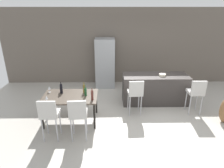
{
  "coord_description": "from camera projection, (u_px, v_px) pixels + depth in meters",
  "views": [
    {
      "loc": [
        -0.89,
        -4.99,
        2.93
      ],
      "look_at": [
        -0.8,
        0.25,
        0.85
      ],
      "focal_mm": 31.65,
      "sensor_mm": 36.0,
      "label": 1
    }
  ],
  "objects": [
    {
      "name": "back_wall",
      "position": [
        131.0,
        47.0,
        7.69
      ],
      "size": [
        10.0,
        0.12,
        2.9
      ],
      "primitive_type": "cube",
      "color": "#665B51",
      "rests_on": "ground_plane"
    },
    {
      "name": "dining_chair_near",
      "position": [
        49.0,
        113.0,
        4.41
      ],
      "size": [
        0.4,
        0.4,
        1.05
      ],
      "color": "beige",
      "rests_on": "ground_plane"
    },
    {
      "name": "refrigerator",
      "position": [
        105.0,
        63.0,
        7.46
      ],
      "size": [
        0.72,
        0.68,
        1.84
      ],
      "primitive_type": "cube",
      "color": "#939699",
      "rests_on": "ground_plane"
    },
    {
      "name": "wine_bottle_middle",
      "position": [
        61.0,
        89.0,
        5.27
      ],
      "size": [
        0.08,
        0.08,
        0.29
      ],
      "color": "black",
      "rests_on": "dining_table"
    },
    {
      "name": "dining_table",
      "position": [
        70.0,
        98.0,
        5.19
      ],
      "size": [
        1.43,
        0.92,
        0.74
      ],
      "color": "#4C4238",
      "rests_on": "ground_plane"
    },
    {
      "name": "kitchen_island",
      "position": [
        155.0,
        89.0,
        6.31
      ],
      "size": [
        2.03,
        0.77,
        0.92
      ],
      "primitive_type": "cube",
      "color": "#383330",
      "rests_on": "ground_plane"
    },
    {
      "name": "wine_bottle_far",
      "position": [
        61.0,
        88.0,
        5.39
      ],
      "size": [
        0.06,
        0.06,
        0.28
      ],
      "color": "black",
      "rests_on": "dining_table"
    },
    {
      "name": "wine_bottle_inner",
      "position": [
        84.0,
        89.0,
        5.29
      ],
      "size": [
        0.07,
        0.07,
        0.31
      ],
      "color": "brown",
      "rests_on": "dining_table"
    },
    {
      "name": "fruit_bowl",
      "position": [
        162.0,
        75.0,
        6.07
      ],
      "size": [
        0.21,
        0.21,
        0.07
      ],
      "primitive_type": "cylinder",
      "color": "beige",
      "rests_on": "kitchen_island"
    },
    {
      "name": "dining_chair_far",
      "position": [
        78.0,
        113.0,
        4.42
      ],
      "size": [
        0.42,
        0.42,
        1.05
      ],
      "color": "beige",
      "rests_on": "ground_plane"
    },
    {
      "name": "ground_plane",
      "position": [
        140.0,
        114.0,
        5.74
      ],
      "size": [
        10.0,
        10.0,
        0.0
      ],
      "primitive_type": "plane",
      "color": "#ADA89E"
    },
    {
      "name": "wine_bottle_end",
      "position": [
        92.0,
        95.0,
        4.89
      ],
      "size": [
        0.06,
        0.06,
        0.31
      ],
      "color": "#471E19",
      "rests_on": "dining_table"
    },
    {
      "name": "wine_glass_left",
      "position": [
        46.0,
        98.0,
        4.78
      ],
      "size": [
        0.07,
        0.07,
        0.17
      ],
      "color": "silver",
      "rests_on": "dining_table"
    },
    {
      "name": "wine_bottle_near",
      "position": [
        86.0,
        92.0,
        5.13
      ],
      "size": [
        0.06,
        0.06,
        0.3
      ],
      "color": "#194723",
      "rests_on": "dining_table"
    },
    {
      "name": "wine_glass_right",
      "position": [
        49.0,
        88.0,
        5.34
      ],
      "size": [
        0.07,
        0.07,
        0.17
      ],
      "color": "silver",
      "rests_on": "dining_table"
    },
    {
      "name": "bar_chair_left",
      "position": [
        135.0,
        92.0,
        5.5
      ],
      "size": [
        0.42,
        0.42,
        1.05
      ],
      "color": "beige",
      "rests_on": "ground_plane"
    },
    {
      "name": "bar_chair_middle",
      "position": [
        196.0,
        91.0,
        5.53
      ],
      "size": [
        0.4,
        0.4,
        1.05
      ],
      "color": "beige",
      "rests_on": "ground_plane"
    }
  ]
}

